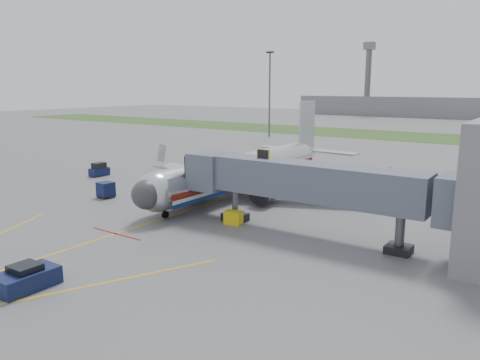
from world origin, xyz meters
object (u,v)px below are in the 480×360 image
Objects in this scene: baggage_tug at (99,170)px; belt_loader at (190,197)px; pushback_tug at (26,278)px; ramp_worker at (196,190)px; airliner at (244,170)px.

baggage_tug is 20.12m from belt_loader.
ramp_worker is (-7.00, 24.49, 0.21)m from pushback_tug.
pushback_tug is at bearing -74.12° from belt_loader.
ramp_worker is (-3.00, -5.16, -1.79)m from airliner.
belt_loader is 1.77m from ramp_worker.
airliner is at bearing 7.92° from baggage_tug.
airliner is at bearing 6.43° from ramp_worker.
belt_loader is (-2.50, -6.81, -2.19)m from airliner.
pushback_tug is 1.38× the size of baggage_tug.
belt_loader is at bearing -126.43° from ramp_worker.
airliner is at bearing 97.68° from pushback_tug.
baggage_tug is at bearing -172.08° from airliner.
airliner is 9.31× the size of belt_loader.
belt_loader is at bearing 105.88° from pushback_tug.
baggage_tug reaches higher than pushback_tug.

